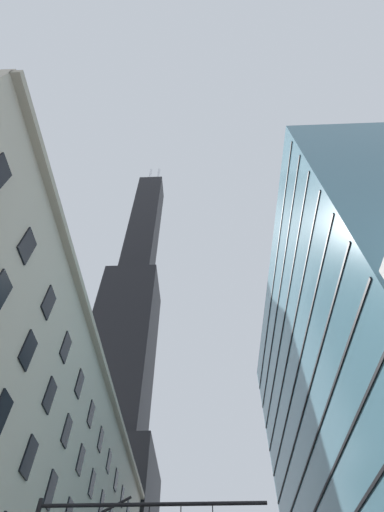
{
  "coord_description": "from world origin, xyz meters",
  "views": [
    {
      "loc": [
        -0.05,
        -10.48,
        1.83
      ],
      "look_at": [
        -1.0,
        16.33,
        36.52
      ],
      "focal_mm": 26.14,
      "sensor_mm": 36.0,
      "label": 1
    }
  ],
  "objects": [
    {
      "name": "dark_skyscraper",
      "position": [
        -21.74,
        70.12,
        53.63
      ],
      "size": [
        22.81,
        22.81,
        178.89
      ],
      "color": "black",
      "rests_on": "ground"
    }
  ]
}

